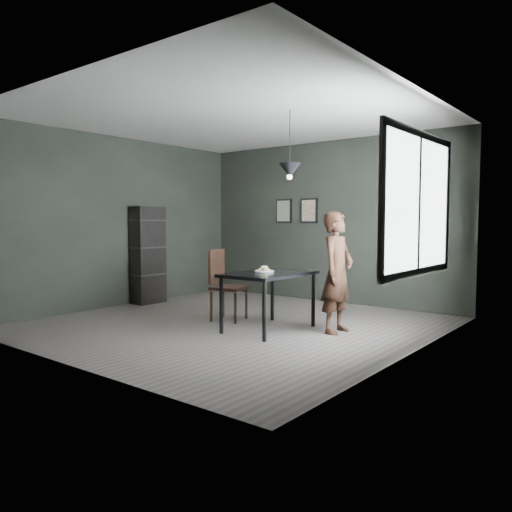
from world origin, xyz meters
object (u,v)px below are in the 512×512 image
Objects in this scene: white_plate at (264,272)px; shelf_unit at (148,255)px; pendant_lamp at (290,170)px; wood_chair at (223,280)px; woman at (337,272)px; cafe_table at (269,279)px.

shelf_unit reaches higher than white_plate.
white_plate is 0.27× the size of pendant_lamp.
wood_chair is 0.61× the size of shelf_unit.
woman reaches higher than wood_chair.
woman reaches higher than white_plate.
wood_chair is at bearing 171.67° from cafe_table.
wood_chair is 1.16× the size of pendant_lamp.
white_plate is 0.94m from woman.
woman is 3.69m from shelf_unit.
pendant_lamp is (-0.52, -0.32, 1.28)m from woman.
white_plate is 2.89m from shelf_unit.
woman is 1.52× the size of wood_chair.
pendant_lamp is at bearing -17.28° from wood_chair.
cafe_table is at bearing 4.56° from white_plate.
shelf_unit is at bearing 171.63° from cafe_table.
white_plate reaches higher than cafe_table.
cafe_table is at bearing -158.20° from pendant_lamp.
wood_chair is at bearing 170.65° from white_plate.
woman is at bearing -6.05° from wood_chair.
white_plate is 0.88m from wood_chair.
shelf_unit is (-2.85, 0.44, 0.07)m from white_plate.
cafe_table is 0.93m from wood_chair.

